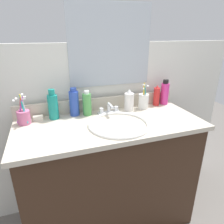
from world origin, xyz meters
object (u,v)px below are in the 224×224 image
Objects in this scene: cup_pink at (24,116)px; soap_bar at (38,118)px; faucet at (109,110)px; bottle_shampoo_blue at (74,103)px; bottle_toner_green at (87,104)px; bottle_spray_red at (157,96)px; bottle_soap_pink at (165,93)px; bottle_mouthwash_teal at (53,106)px; bottle_lotion_white at (129,101)px; cup_white_ceramic at (144,101)px.

cup_pink is 0.10m from soap_bar.
bottle_shampoo_blue is at bearing 165.80° from faucet.
bottle_toner_green is (0.08, -0.02, -0.01)m from bottle_shampoo_blue.
bottle_spray_red is at bearing -0.05° from soap_bar.
bottle_toner_green reaches higher than soap_bar.
soap_bar is (-0.96, -0.01, -0.08)m from bottle_soap_pink.
bottle_spray_red is at bearing -174.38° from bottle_soap_pink.
bottle_shampoo_blue is 0.14m from bottle_mouthwash_teal.
faucet is 1.00× the size of bottle_spray_red.
bottle_lotion_white is 0.71m from cup_pink.
bottle_toner_green is at bearing -4.04° from soap_bar.
cup_white_ceramic reaches higher than cup_pink.
bottle_lotion_white is at bearing -3.16° from bottle_mouthwash_teal.
soap_bar is at bearing 25.75° from cup_pink.
faucet is 0.16m from bottle_lotion_white.
cup_pink is at bearing -177.49° from bottle_soap_pink.
soap_bar is at bearing 171.93° from bottle_mouthwash_teal.
faucet is 0.98× the size of bottle_lotion_white.
bottle_mouthwash_teal reaches higher than cup_pink.
bottle_mouthwash_teal is (-0.37, 0.04, 0.06)m from faucet.
bottle_lotion_white is at bearing -172.93° from cup_white_ceramic.
bottle_soap_pink is at bearing 7.57° from faucet.
bottle_shampoo_blue is 1.20× the size of bottle_lotion_white.
bottle_spray_red is 0.78m from bottle_mouthwash_teal.
cup_pink is at bearing -172.36° from bottle_mouthwash_teal.
bottle_shampoo_blue is 0.39m from bottle_lotion_white.
bottle_mouthwash_teal is at bearing -179.00° from bottle_spray_red.
cup_white_ceramic is (0.65, -0.01, -0.03)m from bottle_mouthwash_teal.
bottle_soap_pink is (0.48, 0.06, 0.06)m from faucet.
bottle_shampoo_blue is at bearing 0.29° from soap_bar.
bottle_shampoo_blue is 0.99× the size of bottle_soap_pink.
bottle_soap_pink is 1.00× the size of cup_white_ceramic.
bottle_spray_red is 0.64m from bottle_shampoo_blue.
faucet is at bearing -6.92° from soap_bar.
cup_pink is (-0.41, -0.02, -0.03)m from bottle_toner_green.
bottle_toner_green reaches higher than faucet.
bottle_lotion_white reaches higher than bottle_spray_red.
bottle_lotion_white is at bearing -3.96° from soap_bar.
cup_pink reaches higher than bottle_spray_red.
bottle_spray_red is 0.25m from bottle_lotion_white.
bottle_shampoo_blue is (-0.23, 0.06, 0.06)m from faucet.
bottle_spray_red is 0.82× the size of bottle_soap_pink.
bottle_spray_red is 0.88m from soap_bar.
bottle_lotion_white is 0.81× the size of bottle_mouthwash_teal.
bottle_toner_green is at bearing 176.14° from bottle_lotion_white.
bottle_soap_pink is (0.72, 0.01, -0.00)m from bottle_shampoo_blue.
bottle_mouthwash_teal is at bearing 177.80° from bottle_toner_green.
bottle_spray_red is 0.99× the size of bottle_lotion_white.
bottle_soap_pink is 1.02× the size of cup_pink.
bottle_shampoo_blue reaches higher than bottle_lotion_white.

